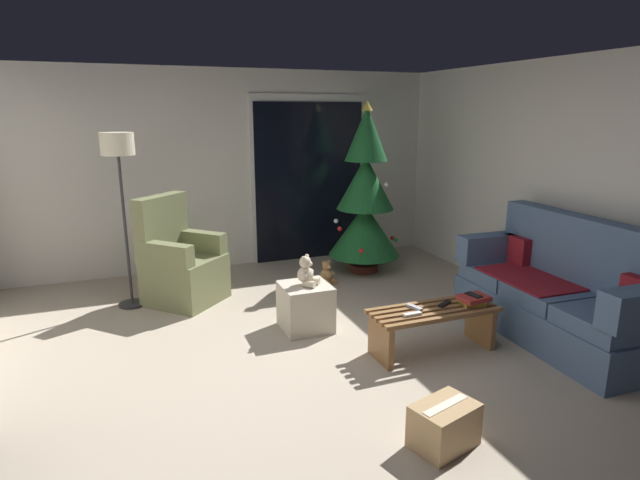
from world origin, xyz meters
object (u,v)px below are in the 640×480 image
Objects in this scene: remote_silver at (414,307)px; ottoman at (306,307)px; teddy_bear_honey_by_tree at (327,273)px; cardboard_box_taped_mid_floor at (444,425)px; book_stack at (473,299)px; cell_phone at (474,295)px; coffee_table at (433,323)px; armchair at (181,265)px; christmas_tree at (365,199)px; couch at (559,294)px; remote_white at (412,314)px; teddy_bear_cream at (306,273)px; remote_black at (445,304)px; floor_lamp at (119,161)px.

ottoman is (-0.69, 0.77, -0.18)m from remote_silver.
teddy_bear_honey_by_tree reaches higher than cardboard_box_taped_mid_floor.
book_stack is 0.04m from cell_phone.
coffee_table is 2.71m from armchair.
book_stack is at bearing -42.78° from armchair.
christmas_tree is at bearing 23.83° from teddy_bear_honey_by_tree.
christmas_tree reaches higher than couch.
remote_white is 0.61m from book_stack.
teddy_bear_cream reaches higher than remote_white.
armchair is (-2.20, 2.03, -0.03)m from book_stack.
teddy_bear_cream reaches higher than ottoman.
cell_phone reaches higher than cardboard_box_taped_mid_floor.
couch is at bearing -6.77° from coffee_table.
remote_black reaches higher than coffee_table.
cardboard_box_taped_mid_floor is at bearing 51.85° from remote_silver.
ottoman is at bearing 132.80° from cell_phone.
remote_silver is 0.16m from remote_white.
christmas_tree is at bearing -36.22° from remote_black.
teddy_bear_cream is (-1.20, 0.86, 0.08)m from cell_phone.
armchair is 0.63× the size of floor_lamp.
floor_lamp is (-2.35, 2.05, 1.25)m from coffee_table.
floor_lamp is at bearing 130.83° from cell_phone.
cardboard_box_taped_mid_floor is at bearing -119.96° from coffee_table.
remote_silver is 0.09× the size of floor_lamp.
cardboard_box_taped_mid_floor is at bearing -107.89° from christmas_tree.
book_stack is (-0.85, 0.11, 0.03)m from couch.
armchair is at bearing -174.03° from christmas_tree.
cell_phone reaches higher than coffee_table.
book_stack is (0.51, -0.09, 0.03)m from remote_silver.
armchair is at bearing 137.22° from book_stack.
teddy_bear_honey_by_tree is (0.07, 2.03, -0.28)m from remote_white.
armchair is at bearing 144.91° from couch.
teddy_bear_honey_by_tree is (-0.54, 2.00, -0.35)m from cell_phone.
christmas_tree reaches higher than remote_black.
remote_silver is 0.52m from book_stack.
armchair is 2.57× the size of ottoman.
cell_phone is at bearing 154.02° from remote_silver.
remote_black is (0.13, 0.03, 0.14)m from coffee_table.
floor_lamp is at bearing 22.66° from remote_black.
book_stack reaches higher than remote_silver.
couch reaches higher than remote_white.
cardboard_box_taped_mid_floor is at bearing -22.87° from remote_white.
book_stack is at bearing 46.97° from cardboard_box_taped_mid_floor.
floor_lamp is at bearing 142.40° from book_stack.
teddy_bear_honey_by_tree is 0.63× the size of cardboard_box_taped_mid_floor.
coffee_table is at bearing 102.85° from remote_white.
remote_white is 1.08× the size of cell_phone.
teddy_bear_cream is 1.98m from cardboard_box_taped_mid_floor.
floor_lamp is at bearing 177.74° from teddy_bear_honey_by_tree.
ottoman reaches higher than remote_white.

